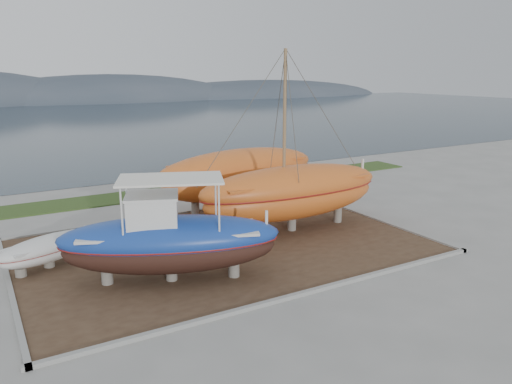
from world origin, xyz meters
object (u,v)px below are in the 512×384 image
blue_caique (170,230)px  white_dinghy (48,252)px  orange_sailboat (293,143)px  orange_bare_hull (240,180)px

blue_caique → white_dinghy: (-3.95, 3.86, -1.40)m
white_dinghy → orange_sailboat: size_ratio=0.42×
blue_caique → orange_sailboat: (7.58, 2.83, 2.45)m
blue_caique → white_dinghy: 5.69m
blue_caique → white_dinghy: bearing=157.5°
blue_caique → white_dinghy: size_ratio=1.98×
blue_caique → orange_sailboat: 8.46m
orange_sailboat → orange_bare_hull: size_ratio=0.97×
orange_sailboat → orange_bare_hull: (-0.34, 4.97, -2.77)m
orange_sailboat → white_dinghy: bearing=176.0°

